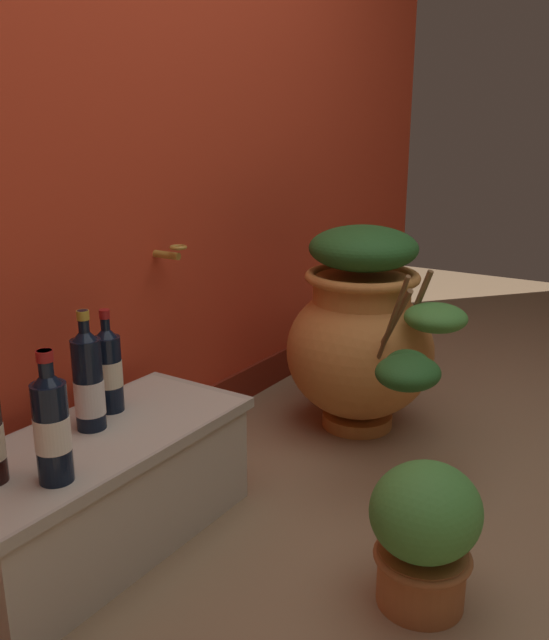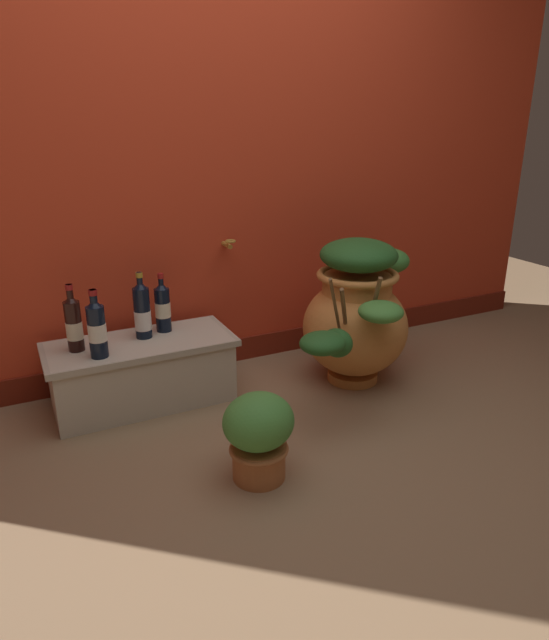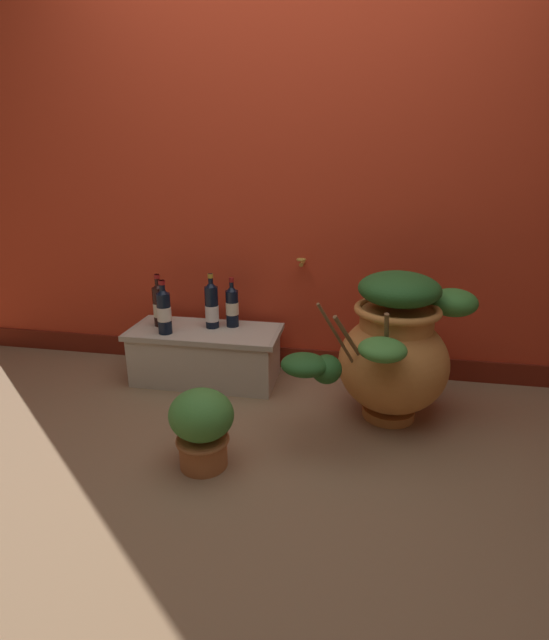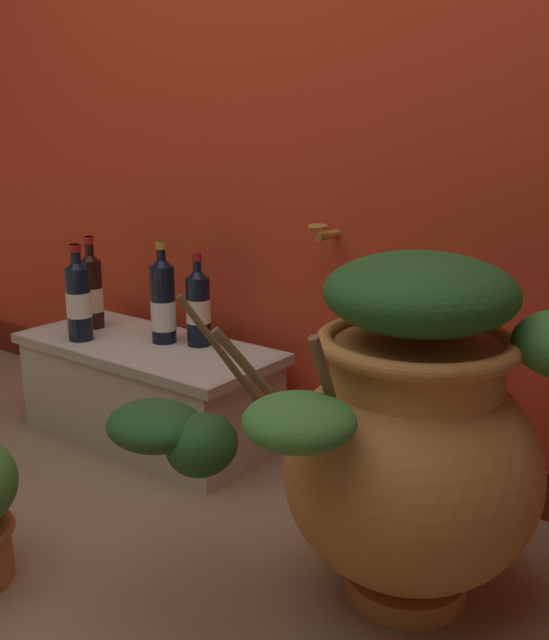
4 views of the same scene
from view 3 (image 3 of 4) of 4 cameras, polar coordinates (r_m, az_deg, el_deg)
The scene contains 9 objects.
ground_plane at distance 2.03m, azimuth -2.99°, elevation -18.61°, with size 7.00×7.00×0.00m, color #896B4C.
back_wall at distance 2.79m, azimuth 2.52°, elevation 20.07°, with size 4.40×0.33×2.60m.
terracotta_urn at distance 2.33m, azimuth 14.38°, elevation -3.54°, with size 0.89×0.70×0.75m.
stone_ledge at distance 2.76m, azimuth -8.42°, elevation -3.97°, with size 0.87×0.39×0.32m.
wine_bottle_left at distance 2.79m, azimuth -13.98°, elevation 1.92°, with size 0.07×0.07×0.31m.
wine_bottle_middle at distance 2.71m, azimuth -5.22°, elevation 1.81°, with size 0.08×0.08×0.29m.
wine_bottle_right at distance 2.70m, azimuth -7.72°, elevation 1.79°, with size 0.08×0.08×0.32m.
wine_bottle_back at distance 2.65m, azimuth -13.42°, elevation 1.23°, with size 0.08×0.08×0.31m.
potted_shrub at distance 2.01m, azimuth -8.90°, elevation -12.68°, with size 0.27×0.25×0.35m.
Camera 3 is at (0.39, -1.56, 1.24)m, focal length 26.08 mm.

